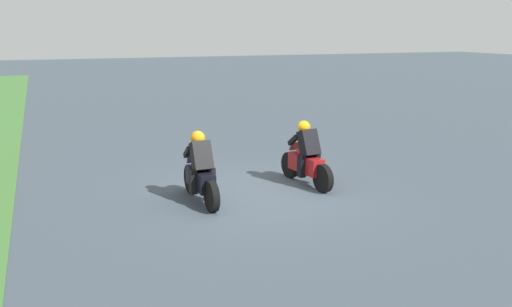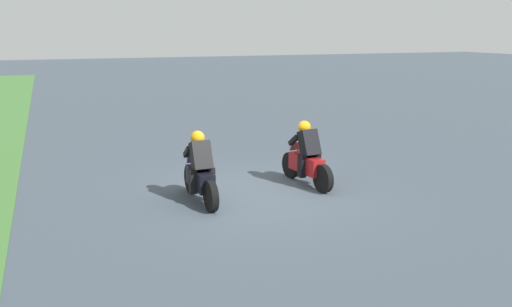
# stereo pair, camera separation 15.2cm
# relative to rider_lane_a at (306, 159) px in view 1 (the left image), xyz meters

# --- Properties ---
(ground_plane) EXTENTS (120.00, 120.00, 0.00)m
(ground_plane) POSITION_rel_rider_lane_a_xyz_m (-0.24, 1.42, -0.62)
(ground_plane) COLOR #3D4751
(rider_lane_a) EXTENTS (2.04, 0.57, 1.51)m
(rider_lane_a) POSITION_rel_rider_lane_a_xyz_m (0.00, 0.00, 0.00)
(rider_lane_a) COLOR black
(rider_lane_a) RESTS_ON ground_plane
(rider_lane_b) EXTENTS (2.04, 0.55, 1.51)m
(rider_lane_b) POSITION_rel_rider_lane_a_xyz_m (-0.33, 2.66, 0.00)
(rider_lane_b) COLOR black
(rider_lane_b) RESTS_ON ground_plane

